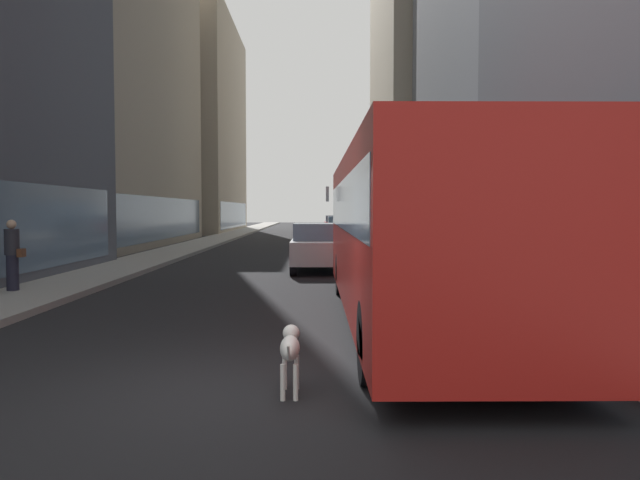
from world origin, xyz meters
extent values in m
plane|color=black|center=(0.00, 35.00, 0.00)|extent=(120.00, 120.00, 0.00)
cube|color=gray|center=(-5.70, 35.00, 0.07)|extent=(2.40, 110.00, 0.15)
cube|color=#ADA89E|center=(5.70, 35.00, 0.07)|extent=(2.40, 110.00, 0.15)
cube|color=slate|center=(-7.69, 29.36, 1.60)|extent=(0.08, 19.20, 2.40)
cube|color=#A0937F|center=(-11.90, 52.44, 10.06)|extent=(10.33, 20.34, 20.11)
cube|color=slate|center=(-6.75, 52.44, 1.60)|extent=(0.08, 18.31, 2.40)
cube|color=slate|center=(6.17, 4.22, 1.60)|extent=(0.08, 14.79, 2.40)
cube|color=slate|center=(7.32, 23.73, 1.60)|extent=(0.08, 15.96, 2.40)
cube|color=#B2A893|center=(11.90, 43.83, 12.93)|extent=(11.01, 17.63, 25.86)
cube|color=slate|center=(6.42, 43.83, 1.60)|extent=(0.08, 15.87, 2.40)
cube|color=red|center=(2.80, 4.40, 1.67)|extent=(2.55, 11.50, 2.75)
cube|color=slate|center=(2.80, 4.40, 2.17)|extent=(2.57, 11.04, 0.90)
cube|color=black|center=(2.80, 10.10, 0.55)|extent=(2.55, 0.16, 0.44)
cylinder|color=black|center=(1.67, 7.95, 0.50)|extent=(0.30, 1.00, 1.00)
cylinder|color=black|center=(3.92, 7.95, 0.50)|extent=(0.30, 1.00, 1.00)
cylinder|color=black|center=(1.67, 0.25, 0.50)|extent=(0.30, 1.00, 1.00)
cylinder|color=black|center=(3.92, 0.25, 0.50)|extent=(0.30, 1.00, 1.00)
cube|color=silver|center=(1.34, 9.55, 2.50)|extent=(0.08, 0.24, 0.40)
cube|color=#B7BABF|center=(1.20, 13.90, 0.70)|extent=(1.95, 4.38, 0.75)
cube|color=slate|center=(1.20, 13.68, 1.35)|extent=(1.79, 1.97, 0.55)
cylinder|color=black|center=(0.34, 15.67, 0.32)|extent=(0.22, 0.64, 0.64)
cylinder|color=black|center=(2.06, 15.67, 0.32)|extent=(0.22, 0.64, 0.64)
cylinder|color=black|center=(0.34, 12.12, 0.32)|extent=(0.22, 0.64, 0.64)
cylinder|color=black|center=(2.06, 12.12, 0.32)|extent=(0.22, 0.64, 0.64)
cube|color=slate|center=(2.80, 37.18, 0.70)|extent=(1.76, 3.90, 0.75)
cube|color=slate|center=(2.80, 36.99, 1.35)|extent=(1.62, 1.76, 0.55)
cylinder|color=black|center=(2.03, 38.72, 0.32)|extent=(0.22, 0.64, 0.64)
cylinder|color=black|center=(3.57, 38.72, 0.32)|extent=(0.22, 0.64, 0.64)
cylinder|color=black|center=(2.03, 35.65, 0.32)|extent=(0.22, 0.64, 0.64)
cylinder|color=black|center=(3.57, 35.65, 0.32)|extent=(0.22, 0.64, 0.64)
cube|color=silver|center=(2.80, 24.60, 0.70)|extent=(1.77, 4.04, 0.75)
cube|color=slate|center=(2.80, 24.40, 1.35)|extent=(1.63, 1.82, 0.55)
cylinder|color=black|center=(2.02, 26.21, 0.32)|extent=(0.22, 0.64, 0.64)
cylinder|color=black|center=(3.58, 26.21, 0.32)|extent=(0.22, 0.64, 0.64)
cylinder|color=black|center=(2.02, 23.00, 0.32)|extent=(0.22, 0.64, 0.64)
cylinder|color=black|center=(3.58, 23.00, 0.32)|extent=(0.22, 0.64, 0.64)
cube|color=red|center=(2.80, 44.27, 0.70)|extent=(1.85, 4.44, 0.75)
cube|color=slate|center=(2.80, 44.05, 1.35)|extent=(1.70, 2.00, 0.55)
cylinder|color=black|center=(1.99, 46.08, 0.32)|extent=(0.22, 0.64, 0.64)
cylinder|color=black|center=(3.61, 46.08, 0.32)|extent=(0.22, 0.64, 0.64)
cylinder|color=black|center=(1.99, 42.47, 0.32)|extent=(0.22, 0.64, 0.64)
cylinder|color=black|center=(3.61, 42.47, 0.32)|extent=(0.22, 0.64, 0.64)
ellipsoid|color=white|center=(0.72, -0.15, 0.53)|extent=(0.22, 0.60, 0.26)
sphere|color=white|center=(0.72, 0.23, 0.62)|extent=(0.20, 0.20, 0.20)
sphere|color=black|center=(0.66, 0.25, 0.64)|extent=(0.07, 0.07, 0.07)
sphere|color=black|center=(0.78, 0.25, 0.64)|extent=(0.07, 0.07, 0.07)
cylinder|color=white|center=(0.72, -0.55, 0.58)|extent=(0.03, 0.16, 0.19)
cylinder|color=white|center=(0.65, 0.06, 0.20)|extent=(0.06, 0.06, 0.40)
cylinder|color=white|center=(0.79, 0.06, 0.20)|extent=(0.06, 0.06, 0.40)
cylinder|color=white|center=(0.65, -0.36, 0.20)|extent=(0.06, 0.06, 0.40)
cylinder|color=white|center=(0.79, -0.36, 0.20)|extent=(0.06, 0.06, 0.40)
sphere|color=black|center=(0.77, -0.05, 0.57)|extent=(0.04, 0.04, 0.04)
sphere|color=black|center=(0.66, -0.23, 0.55)|extent=(0.04, 0.04, 0.04)
sphere|color=black|center=(0.74, -0.33, 0.59)|extent=(0.04, 0.04, 0.04)
cylinder|color=#1E1E2D|center=(-6.21, 7.65, 0.57)|extent=(0.28, 0.28, 0.85)
cylinder|color=#26262D|center=(-6.21, 7.65, 1.31)|extent=(0.34, 0.34, 0.62)
sphere|color=tan|center=(-6.21, 7.65, 1.73)|extent=(0.22, 0.22, 0.22)
cube|color=#59331E|center=(-5.99, 7.65, 1.05)|extent=(0.12, 0.24, 0.20)
cylinder|color=black|center=(4.90, 3.23, 1.85)|extent=(0.12, 0.12, 3.40)
cube|color=black|center=(4.90, 3.41, 3.20)|extent=(0.24, 0.20, 0.70)
sphere|color=red|center=(4.90, 3.52, 3.42)|extent=(0.11, 0.11, 0.11)
sphere|color=orange|center=(4.90, 3.52, 3.20)|extent=(0.11, 0.11, 0.11)
sphere|color=green|center=(4.90, 3.52, 2.98)|extent=(0.11, 0.11, 0.11)
camera|label=1|loc=(0.99, -6.88, 2.07)|focal=34.19mm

